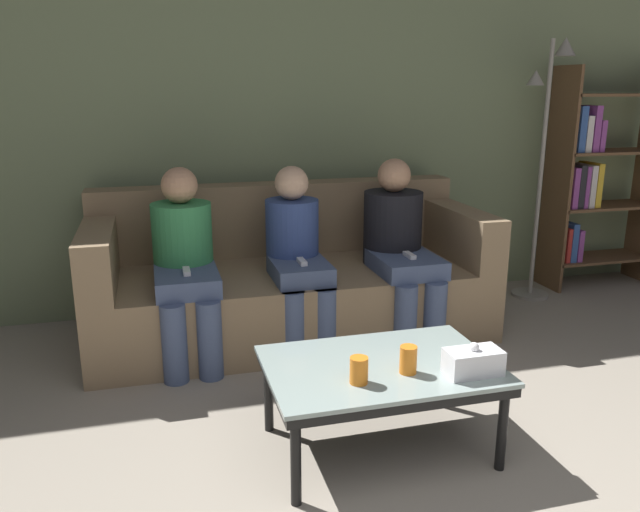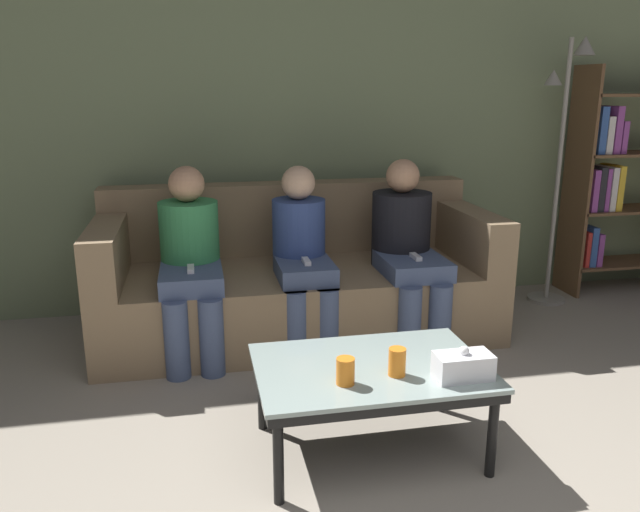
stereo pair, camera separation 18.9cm
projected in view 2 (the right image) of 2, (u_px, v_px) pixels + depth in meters
name	position (u px, v px, depth m)	size (l,w,h in m)	color
wall_back	(281.00, 115.00, 4.14)	(12.00, 0.06, 2.60)	#707F5B
couch	(296.00, 281.00, 3.88)	(2.36, 0.98, 0.88)	#897051
coffee_table	(370.00, 374.00, 2.54)	(0.94, 0.63, 0.39)	#8C9E99
cup_near_left	(345.00, 371.00, 2.36)	(0.07, 0.07, 0.10)	orange
cup_near_right	(397.00, 362.00, 2.43)	(0.07, 0.07, 0.11)	orange
tissue_box	(463.00, 366.00, 2.41)	(0.22, 0.12, 0.13)	white
bookshelf	(614.00, 181.00, 4.51)	(0.84, 0.32, 1.63)	brown
standing_lamp	(563.00, 144.00, 4.20)	(0.31, 0.26, 1.80)	gray
seated_person_left_end	(190.00, 256.00, 3.47)	(0.33, 0.67, 1.06)	#47567A
seated_person_mid_left	(302.00, 252.00, 3.60)	(0.31, 0.62, 1.05)	#47567A
seated_person_mid_right	(406.00, 244.00, 3.72)	(0.36, 0.70, 1.07)	#47567A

